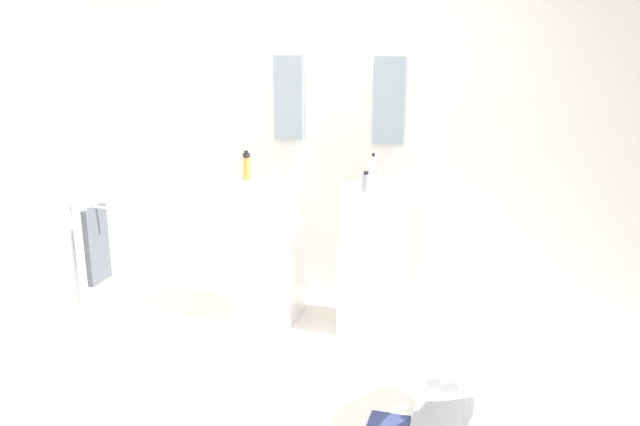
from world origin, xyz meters
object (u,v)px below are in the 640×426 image
Objects in this scene: soap_bottle_grey at (366,183)px; soap_bottle_clear at (373,169)px; magazine_navy at (389,423)px; soap_bottle_amber at (247,168)px; pedestal_sink_right at (373,256)px; soap_bottle_black at (247,166)px; towel_rack at (93,248)px; pedestal_sink_left at (269,247)px; lounge_chair at (471,372)px.

soap_bottle_grey is 0.67× the size of soap_bottle_clear.
soap_bottle_amber is (-1.18, 1.11, 1.05)m from magazine_navy.
soap_bottle_grey is (-0.34, 0.99, 1.03)m from magazine_navy.
soap_bottle_black is at bearing 179.01° from pedestal_sink_right.
soap_bottle_amber is (-0.84, 0.12, 0.02)m from soap_bottle_grey.
towel_rack is 1.12m from soap_bottle_amber.
soap_bottle_black is (0.82, 0.64, 0.45)m from towel_rack.
soap_bottle_amber is at bearing -67.26° from soap_bottle_black.
soap_bottle_clear is (0.86, 0.10, 0.00)m from soap_bottle_black.
soap_bottle_grey is at bearing -100.66° from pedestal_sink_right.
soap_bottle_black is (-1.20, 1.15, 1.06)m from magazine_navy.
pedestal_sink_left is at bearing 180.00° from pedestal_sink_right.
soap_bottle_amber is at bearing 137.25° from magazine_navy.
soap_bottle_amber is at bearing -177.98° from pedestal_sink_right.
pedestal_sink_right is at bearing 0.00° from pedestal_sink_left.
magazine_navy is at bearing -71.05° from soap_bottle_grey.
soap_bottle_clear is at bearing 9.46° from pedestal_sink_left.
soap_bottle_black is 1.11× the size of soap_bottle_amber.
pedestal_sink_left reaches higher than towel_rack.
soap_bottle_grey reaches higher than magazine_navy.
lounge_chair is 1.60m from soap_bottle_clear.
lounge_chair is at bearing -37.23° from pedestal_sink_left.
pedestal_sink_right is at bearing 79.34° from soap_bottle_grey.
towel_rack reaches higher than lounge_chair.
soap_bottle_clear reaches higher than soap_bottle_black.
pedestal_sink_left is at bearing 132.95° from magazine_navy.
towel_rack is 4.95× the size of soap_bottle_black.
soap_bottle_black is 0.05m from soap_bottle_amber.
soap_bottle_grey is (0.86, -0.16, -0.03)m from soap_bottle_black.
soap_bottle_amber is (-1.58, 1.07, 0.72)m from lounge_chair.
towel_rack is at bearing 168.96° from lounge_chair.
pedestal_sink_right is (0.73, 0.00, 0.00)m from pedestal_sink_left.
lounge_chair is 2.04m from soap_bottle_amber.
soap_bottle_amber reaches higher than magazine_navy.
pedestal_sink_left is at bearing 12.60° from soap_bottle_amber.
towel_rack is 1.13m from soap_bottle_black.
lounge_chair is at bearing -34.00° from soap_bottle_amber.
soap_bottle_amber is at bearing -170.02° from soap_bottle_clear.
soap_bottle_amber reaches higher than lounge_chair.
magazine_navy is at bearing -47.41° from pedestal_sink_left.
soap_bottle_clear is at bearing 105.80° from pedestal_sink_right.
soap_bottle_clear is (-0.35, 1.26, 1.07)m from magazine_navy.
pedestal_sink_left and pedestal_sink_right have the same top height.
towel_rack is (-2.42, 0.47, 0.28)m from lounge_chair.
soap_bottle_black is 1.45× the size of soap_bottle_grey.
magazine_navy is (2.02, -0.51, -0.61)m from towel_rack.
towel_rack is at bearing -156.06° from soap_bottle_clear.
soap_bottle_black reaches higher than towel_rack.
soap_bottle_clear reaches higher than pedestal_sink_right.
pedestal_sink_left is 1.62m from magazine_navy.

